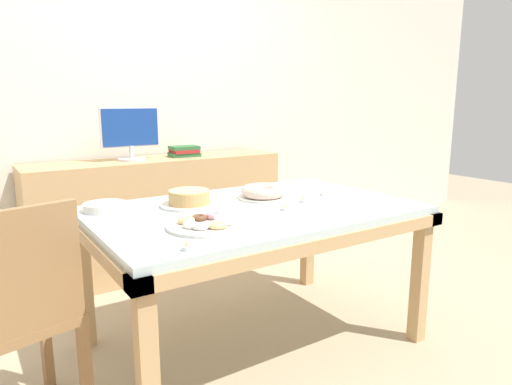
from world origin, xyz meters
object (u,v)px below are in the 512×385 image
book_stack (184,151)px  plate_stack (105,207)px  cake_chocolate_round (189,199)px  tealight_right_edge (303,201)px  tealight_near_cakes (187,248)px  chair (16,313)px  cake_golden_bundt (263,192)px  pastry_platter (208,224)px  tealight_left_edge (323,194)px  tealight_centre (284,209)px  computer_monitor (131,134)px

book_stack → plate_stack: (-0.87, -0.97, -0.13)m
cake_chocolate_round → tealight_right_edge: (0.54, -0.26, -0.03)m
cake_chocolate_round → tealight_near_cakes: size_ratio=7.44×
chair → plate_stack: chair is taller
plate_stack → tealight_near_cakes: plate_stack is taller
cake_golden_bundt → pastry_platter: (-0.52, -0.35, -0.02)m
cake_chocolate_round → tealight_left_edge: (0.75, -0.18, -0.03)m
tealight_left_edge → tealight_centre: same height
chair → plate_stack: size_ratio=4.48×
cake_golden_bundt → tealight_right_edge: bearing=-57.9°
chair → tealight_right_edge: chair is taller
pastry_platter → tealight_right_edge: (0.65, 0.15, -0.00)m
cake_golden_bundt → pastry_platter: size_ratio=0.77×
chair → cake_chocolate_round: size_ratio=3.16×
tealight_near_cakes → cake_golden_bundt: bearing=38.4°
tealight_near_cakes → plate_stack: bearing=96.0°
cake_golden_bundt → computer_monitor: bearing=106.7°
cake_chocolate_round → plate_stack: cake_chocolate_round is taller
plate_stack → tealight_left_edge: (1.15, -0.31, -0.01)m
cake_chocolate_round → plate_stack: bearing=161.1°
computer_monitor → pastry_platter: computer_monitor is taller
chair → tealight_near_cakes: 0.68m
plate_stack → tealight_left_edge: bearing=-15.3°
cake_chocolate_round → tealight_right_edge: cake_chocolate_round is taller
plate_stack → tealight_left_edge: plate_stack is taller
plate_stack → tealight_centre: size_ratio=5.25×
chair → tealight_centre: chair is taller
computer_monitor → chair: bearing=-123.1°
plate_stack → tealight_centre: (0.74, -0.48, -0.01)m
cake_chocolate_round → tealight_right_edge: bearing=-25.5°
plate_stack → tealight_left_edge: size_ratio=5.25×
computer_monitor → cake_chocolate_round: (-0.07, -1.10, -0.26)m
book_stack → cake_chocolate_round: (-0.48, -1.11, -0.11)m
chair → computer_monitor: size_ratio=2.22×
chair → tealight_right_edge: (1.40, 0.06, 0.24)m
plate_stack → tealight_near_cakes: (0.08, -0.78, -0.01)m
pastry_platter → tealight_left_edge: bearing=14.9°
book_stack → pastry_platter: (-0.58, -1.51, -0.14)m
pastry_platter → tealight_centre: (0.45, 0.06, -0.00)m
cake_chocolate_round → tealight_left_edge: cake_chocolate_round is taller
book_stack → cake_golden_bundt: (-0.06, -1.17, -0.12)m
computer_monitor → book_stack: bearing=0.2°
computer_monitor → cake_chocolate_round: bearing=-93.6°
pastry_platter → computer_monitor: bearing=83.5°
cake_golden_bundt → tealight_right_edge: cake_golden_bundt is taller
book_stack → tealight_right_edge: size_ratio=5.78×
chair → cake_golden_bundt: bearing=11.3°
tealight_centre → pastry_platter: bearing=-172.8°
chair → tealight_near_cakes: chair is taller
plate_stack → tealight_left_edge: 1.19m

